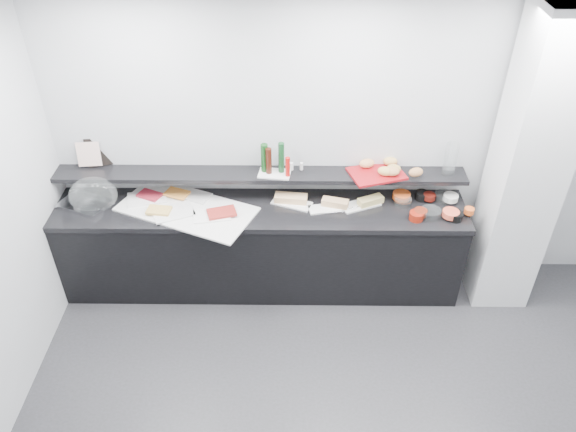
{
  "coord_description": "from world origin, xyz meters",
  "views": [
    {
      "loc": [
        -0.41,
        -2.26,
        3.79
      ],
      "look_at": [
        -0.45,
        1.45,
        1.0
      ],
      "focal_mm": 35.0,
      "sensor_mm": 36.0,
      "label": 1
    }
  ],
  "objects_px": {
    "cloche_base": "(84,204)",
    "framed_print": "(100,152)",
    "bread_tray": "(377,174)",
    "sandwich_plate_mid": "(326,208)",
    "carafe": "(450,159)",
    "condiment_tray": "(274,174)"
  },
  "relations": [
    {
      "from": "cloche_base",
      "to": "bread_tray",
      "type": "relative_size",
      "value": 0.9
    },
    {
      "from": "cloche_base",
      "to": "condiment_tray",
      "type": "height_order",
      "value": "condiment_tray"
    },
    {
      "from": "framed_print",
      "to": "cloche_base",
      "type": "bearing_deg",
      "value": -133.43
    },
    {
      "from": "framed_print",
      "to": "bread_tray",
      "type": "height_order",
      "value": "framed_print"
    },
    {
      "from": "framed_print",
      "to": "condiment_tray",
      "type": "height_order",
      "value": "framed_print"
    },
    {
      "from": "cloche_base",
      "to": "bread_tray",
      "type": "height_order",
      "value": "bread_tray"
    },
    {
      "from": "cloche_base",
      "to": "carafe",
      "type": "bearing_deg",
      "value": 24.66
    },
    {
      "from": "carafe",
      "to": "condiment_tray",
      "type": "bearing_deg",
      "value": -179.29
    },
    {
      "from": "condiment_tray",
      "to": "bread_tray",
      "type": "bearing_deg",
      "value": 7.21
    },
    {
      "from": "bread_tray",
      "to": "carafe",
      "type": "relative_size",
      "value": 1.52
    },
    {
      "from": "cloche_base",
      "to": "framed_print",
      "type": "bearing_deg",
      "value": 88.05
    },
    {
      "from": "framed_print",
      "to": "bread_tray",
      "type": "distance_m",
      "value": 2.44
    },
    {
      "from": "cloche_base",
      "to": "framed_print",
      "type": "xyz_separation_m",
      "value": [
        0.13,
        0.29,
        0.36
      ]
    },
    {
      "from": "cloche_base",
      "to": "sandwich_plate_mid",
      "type": "distance_m",
      "value": 2.12
    },
    {
      "from": "carafe",
      "to": "sandwich_plate_mid",
      "type": "bearing_deg",
      "value": -170.04
    },
    {
      "from": "framed_print",
      "to": "carafe",
      "type": "xyz_separation_m",
      "value": [
        3.05,
        -0.13,
        0.02
      ]
    },
    {
      "from": "carafe",
      "to": "framed_print",
      "type": "bearing_deg",
      "value": 177.56
    },
    {
      "from": "condiment_tray",
      "to": "cloche_base",
      "type": "bearing_deg",
      "value": -168.3
    },
    {
      "from": "condiment_tray",
      "to": "bread_tray",
      "type": "relative_size",
      "value": 0.61
    },
    {
      "from": "sandwich_plate_mid",
      "to": "condiment_tray",
      "type": "height_order",
      "value": "condiment_tray"
    },
    {
      "from": "framed_print",
      "to": "carafe",
      "type": "relative_size",
      "value": 0.87
    },
    {
      "from": "sandwich_plate_mid",
      "to": "condiment_tray",
      "type": "bearing_deg",
      "value": 148.14
    }
  ]
}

